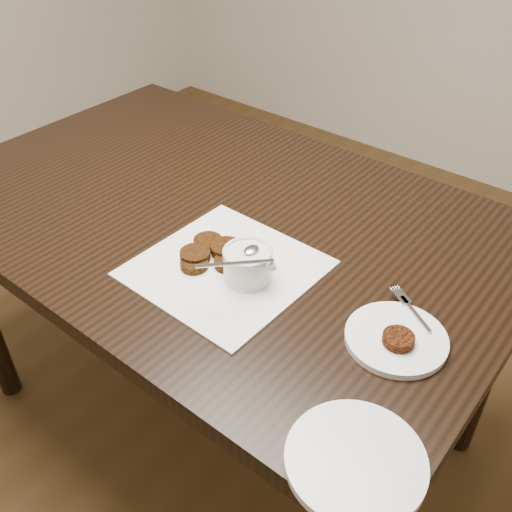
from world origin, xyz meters
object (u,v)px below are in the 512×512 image
at_px(table, 221,327).
at_px(napkin, 226,268).
at_px(plate_empty, 356,460).
at_px(sauce_ramekin, 248,250).
at_px(plate_with_patty, 397,336).

xyz_separation_m(table, napkin, (0.16, -0.15, 0.38)).
distance_m(napkin, plate_empty, 0.47).
xyz_separation_m(sauce_ramekin, plate_with_patty, (0.30, 0.03, -0.06)).
height_order(plate_with_patty, plate_empty, plate_with_patty).
height_order(napkin, plate_empty, plate_empty).
xyz_separation_m(napkin, sauce_ramekin, (0.05, 0.00, 0.07)).
height_order(table, sauce_ramekin, sauce_ramekin).
bearing_deg(table, plate_with_patty, -12.11).
relative_size(table, plate_empty, 6.86).
distance_m(table, plate_with_patty, 0.66).
bearing_deg(napkin, table, 138.01).
bearing_deg(sauce_ramekin, plate_with_patty, 6.04).
distance_m(sauce_ramekin, plate_with_patty, 0.31).
xyz_separation_m(sauce_ramekin, plate_empty, (0.37, -0.21, -0.06)).
height_order(sauce_ramekin, plate_with_patty, sauce_ramekin).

